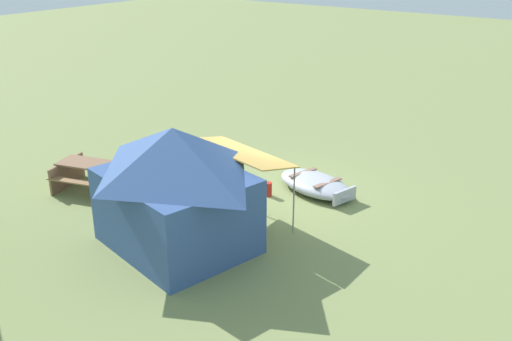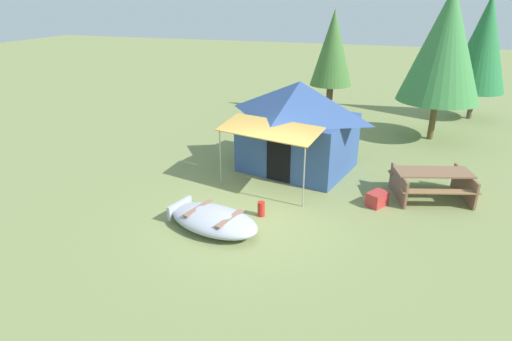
{
  "view_description": "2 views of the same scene",
  "coord_description": "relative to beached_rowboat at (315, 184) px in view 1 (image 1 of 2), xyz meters",
  "views": [
    {
      "loc": [
        -7.69,
        11.62,
        6.4
      ],
      "look_at": [
        -0.36,
        1.3,
        1.27
      ],
      "focal_mm": 40.86,
      "sensor_mm": 36.0,
      "label": 1
    },
    {
      "loc": [
        2.89,
        -8.82,
        5.08
      ],
      "look_at": [
        -0.28,
        0.96,
        0.78
      ],
      "focal_mm": 29.63,
      "sensor_mm": 36.0,
      "label": 2
    }
  ],
  "objects": [
    {
      "name": "ground_plane",
      "position": [
        0.71,
        0.93,
        -0.24
      ],
      "size": [
        80.0,
        80.0,
        0.0
      ],
      "primitive_type": "plane",
      "color": "#7D8A50"
    },
    {
      "name": "canvas_cabin_tent",
      "position": [
        1.02,
        4.26,
        1.18
      ],
      "size": [
        3.85,
        4.32,
        2.73
      ],
      "color": "#35538F",
      "rests_on": "ground_plane"
    },
    {
      "name": "cooler_box",
      "position": [
        3.57,
        2.41,
        -0.06
      ],
      "size": [
        0.6,
        0.66,
        0.36
      ],
      "primitive_type": "cube",
      "rotation": [
        0.0,
        0.0,
        1.01
      ],
      "color": "#B93130",
      "rests_on": "ground_plane"
    },
    {
      "name": "fuel_can",
      "position": [
        0.88,
        0.94,
        -0.05
      ],
      "size": [
        0.26,
        0.26,
        0.38
      ],
      "primitive_type": "cylinder",
      "rotation": [
        0.0,
        0.0,
        0.66
      ],
      "color": "red",
      "rests_on": "ground_plane"
    },
    {
      "name": "beached_rowboat",
      "position": [
        0.0,
        0.0,
        0.0
      ],
      "size": [
        2.54,
        1.79,
        0.45
      ],
      "color": "#A5A8B8",
      "rests_on": "ground_plane"
    },
    {
      "name": "picnic_table",
      "position": [
        4.9,
        3.32,
        0.25
      ],
      "size": [
        2.29,
        1.96,
        0.77
      ],
      "color": "brown",
      "rests_on": "ground_plane"
    }
  ]
}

